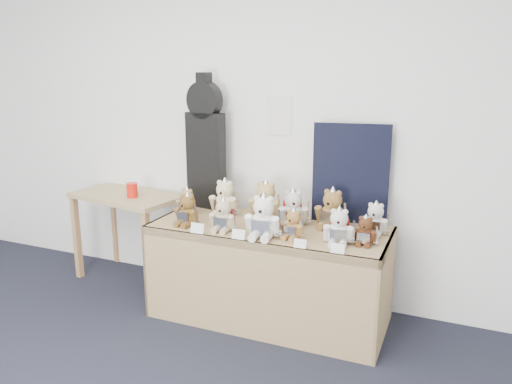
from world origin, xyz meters
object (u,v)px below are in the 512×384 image
at_px(side_table, 128,208).
at_px(teddy_front_centre, 263,219).
at_px(teddy_back_centre_right, 293,210).
at_px(teddy_back_end, 375,220).
at_px(teddy_back_far_left, 187,202).
at_px(teddy_front_far_left, 187,211).
at_px(teddy_front_far_right, 339,228).
at_px(display_table, 266,250).
at_px(teddy_front_end, 365,232).
at_px(teddy_back_right, 332,211).
at_px(guitar_case, 206,143).
at_px(teddy_front_right, 293,225).
at_px(red_cup, 132,190).
at_px(teddy_back_left, 225,199).
at_px(teddy_back_centre_left, 266,202).
at_px(teddy_front_left, 223,216).

xyz_separation_m(side_table, teddy_front_centre, (1.42, -0.40, 0.19)).
bearing_deg(side_table, teddy_back_centre_right, 7.11).
height_order(teddy_back_end, teddy_back_far_left, teddy_back_end).
height_order(teddy_front_far_left, teddy_front_far_right, teddy_front_far_right).
xyz_separation_m(display_table, teddy_front_end, (0.70, -0.03, 0.24)).
distance_m(teddy_back_right, teddy_back_far_left, 1.13).
bearing_deg(guitar_case, teddy_front_right, -18.52).
bearing_deg(guitar_case, red_cup, -154.08).
relative_size(teddy_front_far_left, teddy_back_end, 1.03).
relative_size(guitar_case, teddy_front_centre, 3.25).
relative_size(teddy_front_far_right, teddy_back_centre_right, 0.91).
distance_m(teddy_front_centre, teddy_front_right, 0.20).
distance_m(teddy_front_far_right, teddy_back_centre_right, 0.48).
bearing_deg(teddy_back_left, red_cup, -178.63).
relative_size(teddy_back_centre_left, teddy_back_centre_right, 1.13).
height_order(teddy_front_end, teddy_back_centre_left, teddy_back_centre_left).
relative_size(guitar_case, teddy_front_far_left, 4.11).
bearing_deg(teddy_back_centre_left, teddy_back_right, 1.10).
xyz_separation_m(teddy_front_left, teddy_front_right, (0.50, 0.03, -0.01)).
bearing_deg(teddy_back_end, teddy_back_right, 177.76).
xyz_separation_m(display_table, teddy_back_right, (0.42, 0.22, 0.28)).
bearing_deg(guitar_case, teddy_front_far_right, -11.67).
relative_size(teddy_front_left, teddy_back_left, 0.83).
bearing_deg(red_cup, teddy_front_centre, -13.70).
relative_size(teddy_front_far_right, teddy_front_end, 1.25).
relative_size(teddy_back_centre_left, teddy_back_far_left, 1.44).
xyz_separation_m(teddy_back_centre_left, teddy_back_right, (0.50, 0.01, -0.01)).
bearing_deg(teddy_front_far_right, teddy_back_left, 154.19).
bearing_deg(teddy_back_left, teddy_front_far_left, -113.51).
relative_size(display_table, teddy_back_far_left, 7.39).
bearing_deg(teddy_front_end, teddy_back_end, 83.93).
bearing_deg(teddy_back_end, display_table, -162.61).
distance_m(teddy_front_far_left, teddy_front_end, 1.26).
height_order(teddy_back_left, teddy_back_centre_right, teddy_back_left).
distance_m(side_table, teddy_back_end, 2.10).
distance_m(red_cup, teddy_front_end, 1.96).
distance_m(side_table, teddy_front_right, 1.65).
bearing_deg(teddy_front_right, teddy_front_far_left, -169.70).
height_order(side_table, guitar_case, guitar_case).
bearing_deg(teddy_front_end, teddy_back_centre_right, 159.52).
relative_size(teddy_front_centre, teddy_back_far_left, 1.43).
xyz_separation_m(teddy_back_left, teddy_back_centre_left, (0.34, 0.01, 0.01)).
xyz_separation_m(side_table, teddy_back_centre_right, (1.51, -0.06, 0.18)).
distance_m(side_table, teddy_back_centre_left, 1.29).
xyz_separation_m(red_cup, teddy_front_left, (0.99, -0.29, -0.02)).
bearing_deg(teddy_back_left, teddy_back_far_left, -163.53).
distance_m(display_table, teddy_back_centre_left, 0.37).
bearing_deg(teddy_back_right, teddy_front_far_left, -151.14).
height_order(teddy_front_end, teddy_back_end, teddy_back_end).
relative_size(teddy_front_right, teddy_back_centre_left, 0.68).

